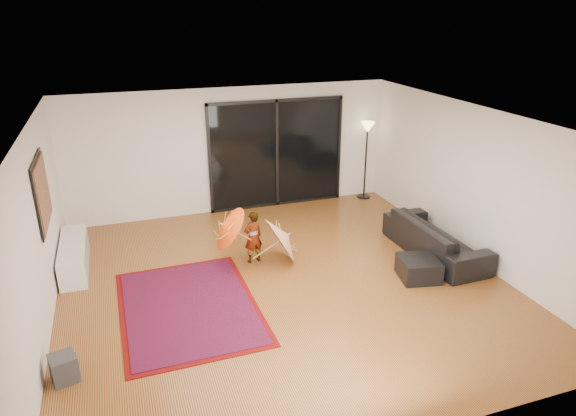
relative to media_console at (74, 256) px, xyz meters
name	(u,v)px	position (x,y,z in m)	size (l,w,h in m)	color
floor	(283,283)	(3.25, -1.69, -0.24)	(7.00, 7.00, 0.00)	#986429
ceiling	(283,120)	(3.25, -1.69, 2.46)	(7.00, 7.00, 0.00)	white
wall_back	(232,151)	(3.25, 1.81, 1.11)	(7.00, 7.00, 0.00)	silver
wall_front	(400,335)	(3.25, -5.19, 1.11)	(7.00, 7.00, 0.00)	silver
wall_left	(36,238)	(-0.25, -1.69, 1.11)	(7.00, 7.00, 0.00)	silver
wall_right	(472,183)	(6.75, -1.69, 1.11)	(7.00, 7.00, 0.00)	silver
sliding_door	(277,154)	(4.25, 1.78, 0.96)	(3.06, 0.07, 2.40)	black
painting	(42,193)	(-0.21, -0.69, 1.41)	(0.04, 1.28, 1.08)	black
media_console	(74,256)	(0.00, 0.00, 0.00)	(0.42, 1.70, 0.47)	white
speaker	(64,368)	(0.00, -3.03, -0.07)	(0.30, 0.30, 0.34)	#424244
persian_rug	(189,307)	(1.66, -1.90, -0.23)	(2.04, 2.82, 0.02)	#5F0808
sofa	(435,238)	(6.20, -1.57, 0.09)	(2.24, 0.88, 0.66)	black
ottoman	(419,268)	(5.44, -2.24, -0.06)	(0.62, 0.62, 0.36)	black
floor_lamp	(367,139)	(6.35, 1.56, 1.19)	(0.31, 0.31, 1.81)	black
child	(253,237)	(3.00, -0.77, 0.24)	(0.35, 0.23, 0.95)	#999999
parasol_orange	(222,229)	(2.45, -0.82, 0.50)	(0.61, 0.80, 0.87)	#F54D0C
parasol_white	(288,234)	(3.60, -0.92, 0.27)	(0.62, 0.93, 0.97)	silver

